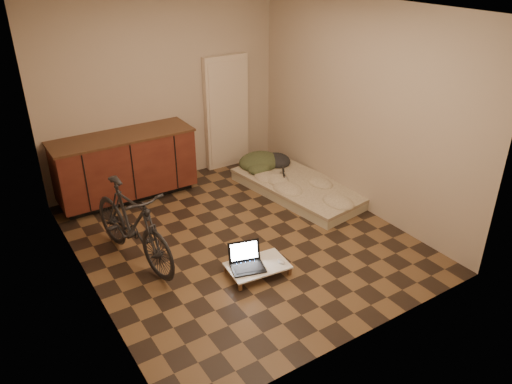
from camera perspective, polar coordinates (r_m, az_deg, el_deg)
room_shell at (r=5.40m, az=-2.09°, el=6.57°), size 3.50×4.00×2.60m
cabinets at (r=6.89m, az=-14.72°, el=2.86°), size 1.84×0.62×0.91m
appliance_panel at (r=7.58m, az=-3.40°, el=9.06°), size 0.70×0.10×1.70m
bicycle at (r=5.48m, az=-14.01°, el=-3.13°), size 0.74×1.62×1.01m
futon at (r=6.98m, az=4.92°, el=0.55°), size 1.17×2.03×0.17m
clothing_pile at (r=7.40m, az=0.96°, el=4.10°), size 0.74×0.64×0.27m
headphones at (r=6.99m, az=3.22°, el=2.13°), size 0.32×0.32×0.16m
lap_desk at (r=5.33m, az=0.18°, el=-8.44°), size 0.68×0.47×0.11m
laptop at (r=5.28m, az=-1.08°, el=-8.00°), size 0.41×0.39×0.24m
mouse at (r=5.35m, az=2.90°, el=-7.95°), size 0.08×0.10×0.03m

